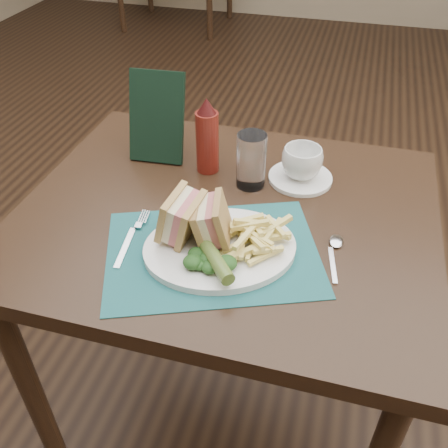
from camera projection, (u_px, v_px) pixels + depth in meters
name	position (u px, v px, depth m)	size (l,w,h in m)	color
floor	(260.00, 289.00, 1.94)	(7.00, 7.00, 0.00)	black
wall_back	(341.00, 21.00, 4.56)	(6.00, 6.00, 0.00)	gray
table_main	(226.00, 322.00, 1.32)	(0.90, 0.75, 0.75)	black
placemat	(213.00, 252.00, 0.98)	(0.41, 0.29, 0.00)	#1B5557
plate	(220.00, 248.00, 0.98)	(0.30, 0.24, 0.01)	white
sandwich_half_a	(171.00, 214.00, 0.97)	(0.06, 0.10, 0.09)	tan
sandwich_half_b	(201.00, 220.00, 0.96)	(0.06, 0.09, 0.08)	tan
kale_garnish	(212.00, 261.00, 0.92)	(0.11, 0.08, 0.03)	#183B15
pickle_spear	(215.00, 260.00, 0.91)	(0.03, 0.03, 0.12)	#496125
fries_pile	(256.00, 235.00, 0.96)	(0.18, 0.20, 0.05)	#F0DD78
fork	(131.00, 236.00, 1.01)	(0.03, 0.17, 0.01)	silver
spoon	(334.00, 255.00, 0.97)	(0.03, 0.15, 0.01)	silver
saucer	(300.00, 178.00, 1.18)	(0.15, 0.15, 0.01)	white
coffee_cup	(302.00, 163.00, 1.15)	(0.09, 0.09, 0.07)	white
drinking_glass	(251.00, 161.00, 1.13)	(0.07, 0.07, 0.13)	white
ketchup_bottle	(207.00, 135.00, 1.16)	(0.05, 0.05, 0.19)	maroon
check_presenter	(157.00, 117.00, 1.20)	(0.13, 0.01, 0.22)	black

